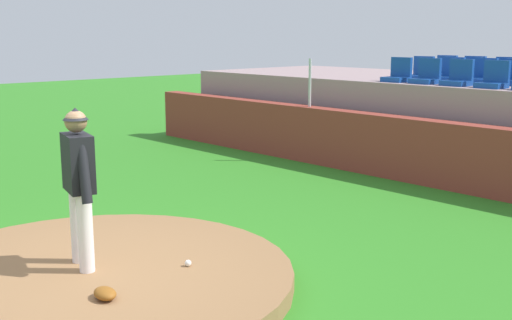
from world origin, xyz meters
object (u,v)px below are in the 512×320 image
object	(u,v)px
fielding_glove	(105,293)
stadium_chair_2	(458,77)
stadium_chair_8	(483,75)
stadium_chair_14	(504,74)
stadium_chair_12	(444,71)
stadium_chair_1	(427,76)
stadium_chair_3	(494,79)
stadium_chair_6	(421,72)
stadium_chair_0	(398,74)
stadium_chair_13	(472,72)
baseball	(188,263)
pitcher	(79,176)
stadium_chair_7	(451,74)

from	to	relation	value
fielding_glove	stadium_chair_2	xyz separation A→B (m)	(-1.14, 8.32, 1.66)
stadium_chair_8	stadium_chair_14	distance (m)	0.86
stadium_chair_12	stadium_chair_1	bearing A→B (deg)	111.12
stadium_chair_3	stadium_chair_6	xyz separation A→B (m)	(-2.15, 0.93, 0.00)
stadium_chair_0	stadium_chair_13	size ratio (longest dim) A/B	1.00
stadium_chair_12	stadium_chair_14	world-z (taller)	same
stadium_chair_0	stadium_chair_1	bearing A→B (deg)	-179.20
baseball	stadium_chair_0	xyz separation A→B (m)	(-2.35, 7.20, 1.68)
stadium_chair_2	stadium_chair_8	world-z (taller)	same
pitcher	stadium_chair_7	bearing A→B (deg)	109.78
stadium_chair_3	stadium_chair_8	distance (m)	1.18
stadium_chair_2	stadium_chair_13	world-z (taller)	same
stadium_chair_14	stadium_chair_13	bearing A→B (deg)	-1.91
stadium_chair_0	stadium_chair_12	xyz separation A→B (m)	(-0.03, 1.82, 0.00)
stadium_chair_3	stadium_chair_8	xyz separation A→B (m)	(-0.71, 0.94, 0.00)
stadium_chair_1	stadium_chair_2	size ratio (longest dim) A/B	1.00
stadium_chair_12	stadium_chair_13	distance (m)	0.70
baseball	fielding_glove	distance (m)	1.14
stadium_chair_3	stadium_chair_14	bearing A→B (deg)	-68.98
pitcher	stadium_chair_1	world-z (taller)	stadium_chair_1
stadium_chair_3	stadium_chair_13	xyz separation A→B (m)	(-1.43, 1.82, 0.00)
stadium_chair_6	stadium_chair_7	size ratio (longest dim) A/B	1.00
stadium_chair_1	stadium_chair_8	distance (m)	1.16
stadium_chair_13	stadium_chair_14	world-z (taller)	same
stadium_chair_2	stadium_chair_6	world-z (taller)	same
stadium_chair_13	stadium_chair_8	bearing A→B (deg)	129.10
stadium_chair_1	stadium_chair_6	size ratio (longest dim) A/B	1.00
pitcher	stadium_chair_6	bearing A→B (deg)	114.38
stadium_chair_13	stadium_chair_1	bearing A→B (deg)	90.03
stadium_chair_13	fielding_glove	bearing A→B (deg)	100.31
stadium_chair_6	stadium_chair_7	bearing A→B (deg)	178.75
stadium_chair_6	stadium_chair_12	distance (m)	0.92
stadium_chair_6	stadium_chair_12	size ratio (longest dim) A/B	1.00
stadium_chair_3	fielding_glove	bearing A→B (deg)	92.84
stadium_chair_7	stadium_chair_8	bearing A→B (deg)	-177.62
stadium_chair_6	stadium_chair_12	bearing A→B (deg)	-90.99
pitcher	stadium_chair_6	size ratio (longest dim) A/B	3.53
stadium_chair_8	stadium_chair_13	bearing A→B (deg)	-50.90
stadium_chair_6	stadium_chair_13	xyz separation A→B (m)	(0.71, 0.90, 0.00)
stadium_chair_7	stadium_chair_8	world-z (taller)	same
baseball	pitcher	bearing A→B (deg)	-132.84
pitcher	stadium_chair_1	distance (m)	8.14
stadium_chair_1	stadium_chair_12	world-z (taller)	same
fielding_glove	stadium_chair_0	bearing A→B (deg)	114.23
pitcher	stadium_chair_3	bearing A→B (deg)	100.36
pitcher	stadium_chair_6	xyz separation A→B (m)	(-1.60, 8.96, 0.69)
stadium_chair_2	stadium_chair_14	xyz separation A→B (m)	(0.04, 1.78, 0.00)
baseball	stadium_chair_12	bearing A→B (deg)	104.74
fielding_glove	stadium_chair_12	bearing A→B (deg)	111.49
pitcher	stadium_chair_2	world-z (taller)	stadium_chair_2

